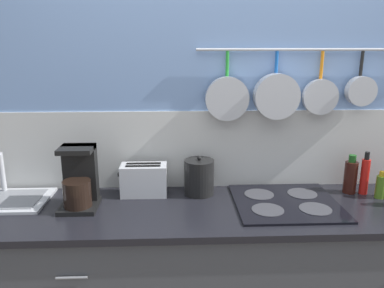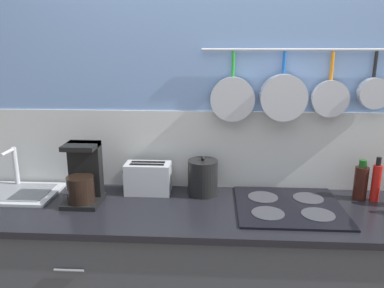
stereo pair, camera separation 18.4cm
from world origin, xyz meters
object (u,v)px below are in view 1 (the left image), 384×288
coffee_maker (79,182)px  bottle_hot_sauce (350,176)px  kettle (199,177)px  bottle_sesame_oil (365,175)px  bottle_dish_soap (380,186)px  toaster (144,180)px

coffee_maker → bottle_hot_sauce: size_ratio=1.45×
kettle → bottle_sesame_oil: (0.93, -0.04, 0.01)m
bottle_sesame_oil → kettle: bearing=177.7°
bottle_hot_sauce → bottle_sesame_oil: bearing=-15.1°
bottle_dish_soap → bottle_hot_sauce: bearing=147.8°
bottle_dish_soap → bottle_sesame_oil: bearing=133.6°
coffee_maker → kettle: size_ratio=1.45×
toaster → kettle: (0.31, 0.00, 0.01)m
kettle → bottle_dish_soap: bearing=-5.9°
bottle_dish_soap → coffee_maker: bearing=-178.5°
kettle → bottle_sesame_oil: bearing=-2.3°
bottle_sesame_oil → bottle_dish_soap: bottle_sesame_oil is taller
bottle_hot_sauce → bottle_dish_soap: bottle_hot_sauce is taller
toaster → bottle_sesame_oil: bottle_sesame_oil is taller
bottle_sesame_oil → bottle_dish_soap: size_ratio=1.60×
coffee_maker → bottle_dish_soap: (1.62, 0.04, -0.07)m
kettle → bottle_hot_sauce: size_ratio=1.00×
bottle_sesame_oil → coffee_maker: bearing=-176.1°
toaster → bottle_sesame_oil: size_ratio=1.10×
coffee_maker → bottle_sesame_oil: bearing=3.9°
kettle → bottle_sesame_oil: 0.93m
toaster → bottle_sesame_oil: bearing=-1.7°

